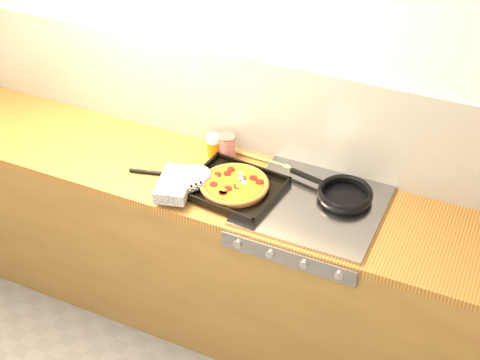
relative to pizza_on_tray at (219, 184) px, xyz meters
The scene contains 9 objects.
room_shell 0.42m from the pizza_on_tray, 93.36° to the left, with size 3.20×3.20×3.20m.
counter_run 0.50m from the pizza_on_tray, 104.69° to the left, with size 3.20×0.62×0.90m.
stovetop 0.44m from the pizza_on_tray, 10.79° to the left, with size 0.60×0.56×0.02m, color gray.
pizza_on_tray is the anchor object (origin of this frame).
frying_pan 0.56m from the pizza_on_tray, 18.32° to the left, with size 0.43×0.29×0.04m.
tomato_can 0.29m from the pizza_on_tray, 108.61° to the left, with size 0.11×0.11×0.12m.
juice_glass 0.29m from the pizza_on_tray, 120.97° to the left, with size 0.08×0.08×0.11m.
wooden_spoon 0.33m from the pizza_on_tray, 68.38° to the left, with size 0.30×0.05×0.02m.
black_spatula 0.31m from the pizza_on_tray, behind, with size 0.29×0.12×0.02m.
Camera 1 is at (1.13, -1.13, 2.75)m, focal length 50.00 mm.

